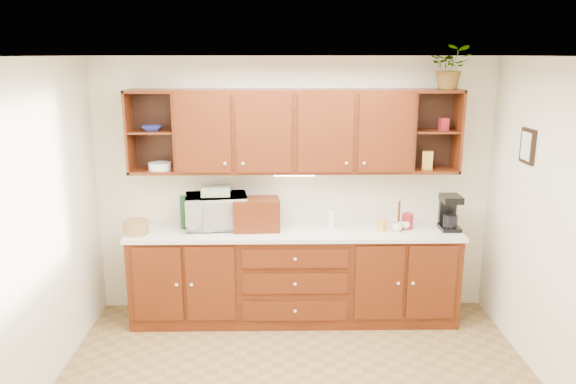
{
  "coord_description": "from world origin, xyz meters",
  "views": [
    {
      "loc": [
        -0.14,
        -3.82,
        2.62
      ],
      "look_at": [
        -0.07,
        1.15,
        1.39
      ],
      "focal_mm": 35.0,
      "sensor_mm": 36.0,
      "label": 1
    }
  ],
  "objects_px": {
    "bread_box": "(256,214)",
    "potted_plant": "(451,67)",
    "microwave": "(216,211)",
    "coffee_maker": "(450,213)"
  },
  "relations": [
    {
      "from": "bread_box",
      "to": "coffee_maker",
      "type": "height_order",
      "value": "coffee_maker"
    },
    {
      "from": "microwave",
      "to": "coffee_maker",
      "type": "distance_m",
      "value": 2.29
    },
    {
      "from": "coffee_maker",
      "to": "potted_plant",
      "type": "bearing_deg",
      "value": 127.09
    },
    {
      "from": "microwave",
      "to": "potted_plant",
      "type": "relative_size",
      "value": 1.46
    },
    {
      "from": "coffee_maker",
      "to": "potted_plant",
      "type": "xyz_separation_m",
      "value": [
        -0.06,
        0.08,
        1.39
      ]
    },
    {
      "from": "bread_box",
      "to": "coffee_maker",
      "type": "xyz_separation_m",
      "value": [
        1.89,
        -0.0,
        0.01
      ]
    },
    {
      "from": "bread_box",
      "to": "potted_plant",
      "type": "height_order",
      "value": "potted_plant"
    },
    {
      "from": "potted_plant",
      "to": "bread_box",
      "type": "bearing_deg",
      "value": -177.47
    },
    {
      "from": "coffee_maker",
      "to": "potted_plant",
      "type": "distance_m",
      "value": 1.39
    },
    {
      "from": "bread_box",
      "to": "coffee_maker",
      "type": "bearing_deg",
      "value": -4.18
    }
  ]
}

